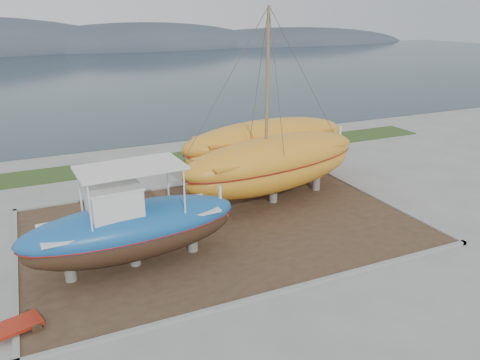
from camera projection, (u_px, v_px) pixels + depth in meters
name	position (u px, v px, depth m)	size (l,w,h in m)	color
ground	(260.00, 266.00, 19.11)	(140.00, 140.00, 0.00)	gray
dirt_patch	(223.00, 227.00, 22.52)	(18.00, 12.00, 0.06)	#422D1E
curb_frame	(223.00, 226.00, 22.51)	(18.60, 12.60, 0.15)	gray
grass_strip	(159.00, 161.00, 32.35)	(44.00, 3.00, 0.08)	#284219
sea	(72.00, 73.00, 78.97)	(260.00, 100.00, 0.04)	#1D2E3A
mountain_ridge	(50.00, 50.00, 126.00)	(200.00, 36.00, 20.00)	#333D49
blue_caique	(132.00, 217.00, 18.39)	(8.74, 2.73, 4.20)	#1A5DA7
white_dinghy	(107.00, 230.00, 20.88)	(3.72, 1.40, 1.12)	white
orange_sailboat	(275.00, 110.00, 23.71)	(11.05, 3.26, 10.02)	orange
orange_bare_hull	(267.00, 151.00, 28.14)	(11.04, 3.31, 3.62)	orange
red_trailer	(17.00, 328.00, 15.12)	(2.19, 1.09, 0.31)	#B02613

